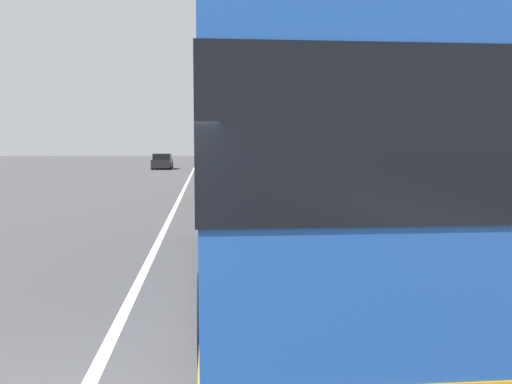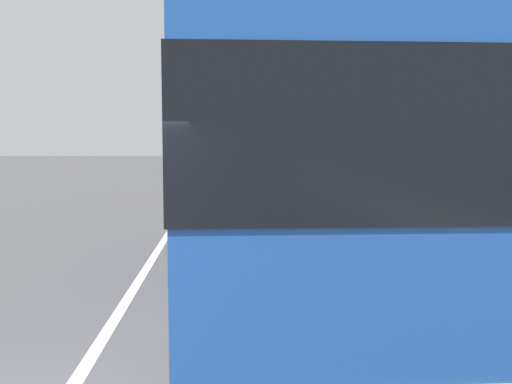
% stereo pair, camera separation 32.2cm
% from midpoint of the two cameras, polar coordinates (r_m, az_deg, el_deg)
% --- Properties ---
extents(sidewalk_curb, '(110.00, 3.60, 0.14)m').
position_cam_midpoint_polar(sidewalk_curb, '(15.90, 20.69, -3.58)').
color(sidewalk_curb, gray).
rests_on(sidewalk_curb, ground).
extents(lane_divider_line, '(110.00, 0.16, 0.01)m').
position_cam_midpoint_polar(lane_divider_line, '(14.60, -8.53, -4.31)').
color(lane_divider_line, silver).
rests_on(lane_divider_line, ground).
extents(coach_bus, '(11.55, 2.69, 3.42)m').
position_cam_midpoint_polar(coach_bus, '(9.39, 3.19, 2.66)').
color(coach_bus, '#1E4C9E').
rests_on(coach_bus, ground).
extents(motorcycle_angled, '(0.42, 2.31, 1.28)m').
position_cam_midpoint_polar(motorcycle_angled, '(10.83, 20.35, -5.25)').
color(motorcycle_angled, black).
rests_on(motorcycle_angled, ground).
extents(car_oncoming, '(4.60, 2.04, 1.42)m').
position_cam_midpoint_polar(car_oncoming, '(23.18, -1.43, 0.87)').
color(car_oncoming, red).
rests_on(car_oncoming, ground).
extents(car_side_street, '(4.33, 1.90, 1.52)m').
position_cam_midpoint_polar(car_side_street, '(50.38, -1.23, 3.15)').
color(car_side_street, gray).
rests_on(car_side_street, ground).
extents(car_behind_bus, '(4.05, 1.86, 1.47)m').
position_cam_midpoint_polar(car_behind_bus, '(52.98, -8.05, 3.16)').
color(car_behind_bus, black).
rests_on(car_behind_bus, ground).
extents(roadside_tree_mid_block, '(4.29, 4.29, 6.54)m').
position_cam_midpoint_polar(roadside_tree_mid_block, '(18.37, 16.41, 11.15)').
color(roadside_tree_mid_block, brown).
rests_on(roadside_tree_mid_block, ground).
extents(roadside_tree_far_block, '(3.41, 3.41, 5.43)m').
position_cam_midpoint_polar(roadside_tree_far_block, '(28.65, 10.75, 7.62)').
color(roadside_tree_far_block, brown).
rests_on(roadside_tree_far_block, ground).
extents(utility_pole, '(0.31, 0.31, 6.86)m').
position_cam_midpoint_polar(utility_pole, '(21.41, 15.16, 7.71)').
color(utility_pole, slate).
rests_on(utility_pole, ground).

